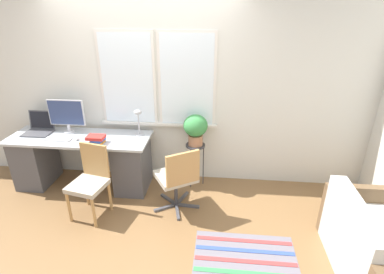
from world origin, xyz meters
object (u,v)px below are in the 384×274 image
(desk_lamp, at_px, (138,117))
(keyboard, at_px, (58,139))
(laptop, at_px, (39,128))
(plant_stand, at_px, (195,149))
(monitor, at_px, (66,114))
(mouse, at_px, (77,139))
(office_chair_swivel, at_px, (178,177))
(book_stack, at_px, (97,139))
(desk_chair_wooden, at_px, (90,180))
(potted_plant, at_px, (196,128))
(couch_loveseat, at_px, (378,250))

(desk_lamp, bearing_deg, keyboard, -164.82)
(laptop, xyz_separation_m, plant_stand, (2.13, 0.09, -0.26))
(laptop, bearing_deg, keyboard, -29.87)
(monitor, relative_size, mouse, 7.58)
(office_chair_swivel, height_order, plant_stand, office_chair_swivel)
(mouse, xyz_separation_m, desk_lamp, (0.75, 0.26, 0.23))
(monitor, height_order, book_stack, monitor)
(desk_lamp, height_order, office_chair_swivel, desk_lamp)
(laptop, height_order, office_chair_swivel, laptop)
(desk_chair_wooden, distance_m, potted_plant, 1.45)
(mouse, bearing_deg, plant_stand, 10.63)
(mouse, xyz_separation_m, desk_chair_wooden, (0.33, -0.48, -0.29))
(monitor, height_order, desk_lamp, monitor)
(keyboard, xyz_separation_m, office_chair_swivel, (1.60, -0.30, -0.29))
(office_chair_swivel, bearing_deg, couch_loveseat, 126.73)
(plant_stand, bearing_deg, desk_lamp, -177.96)
(office_chair_swivel, relative_size, plant_stand, 1.40)
(monitor, bearing_deg, office_chair_swivel, -19.77)
(laptop, relative_size, desk_lamp, 1.00)
(keyboard, height_order, office_chair_swivel, office_chair_swivel)
(laptop, height_order, mouse, laptop)
(desk_chair_wooden, bearing_deg, mouse, 136.98)
(desk_chair_wooden, height_order, potted_plant, potted_plant)
(desk_lamp, height_order, desk_chair_wooden, desk_lamp)
(couch_loveseat, bearing_deg, keyboard, 73.38)
(mouse, xyz_separation_m, office_chair_swivel, (1.35, -0.31, -0.30))
(desk_lamp, bearing_deg, potted_plant, 2.04)
(keyboard, bearing_deg, mouse, 3.85)
(laptop, bearing_deg, mouse, -17.45)
(keyboard, bearing_deg, potted_plant, 9.67)
(desk_chair_wooden, bearing_deg, office_chair_swivel, 21.63)
(laptop, xyz_separation_m, potted_plant, (2.13, 0.09, 0.06))
(keyboard, relative_size, desk_chair_wooden, 0.39)
(desk_chair_wooden, relative_size, couch_loveseat, 0.73)
(desk_lamp, distance_m, book_stack, 0.59)
(couch_loveseat, bearing_deg, monitor, 69.34)
(desk_lamp, distance_m, desk_chair_wooden, 0.99)
(laptop, xyz_separation_m, keyboard, (0.37, -0.21, -0.05))
(book_stack, bearing_deg, keyboard, 177.07)
(desk_lamp, relative_size, plant_stand, 0.58)
(laptop, bearing_deg, couch_loveseat, -17.98)
(mouse, bearing_deg, couch_loveseat, -18.08)
(office_chair_swivel, bearing_deg, book_stack, -46.01)
(book_stack, distance_m, office_chair_swivel, 1.15)
(desk_lamp, xyz_separation_m, potted_plant, (0.75, 0.03, -0.13))
(monitor, distance_m, book_stack, 0.63)
(book_stack, xyz_separation_m, plant_stand, (1.22, 0.33, -0.25))
(laptop, distance_m, monitor, 0.44)
(laptop, relative_size, potted_plant, 0.84)
(mouse, distance_m, desk_chair_wooden, 0.65)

